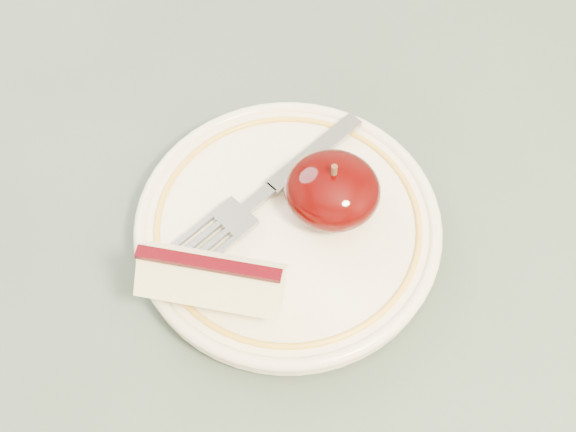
% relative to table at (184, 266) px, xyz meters
% --- Properties ---
extents(table, '(0.90, 0.90, 0.75)m').
position_rel_table_xyz_m(table, '(0.00, 0.00, 0.00)').
color(table, brown).
rests_on(table, ground).
extents(plate, '(0.20, 0.20, 0.02)m').
position_rel_table_xyz_m(plate, '(0.08, -0.01, 0.10)').
color(plate, white).
rests_on(plate, table).
extents(apple_half, '(0.06, 0.06, 0.05)m').
position_rel_table_xyz_m(apple_half, '(0.11, 0.01, 0.13)').
color(apple_half, '#2C0000').
rests_on(apple_half, plate).
extents(apple_wedge, '(0.09, 0.04, 0.04)m').
position_rel_table_xyz_m(apple_wedge, '(0.05, -0.07, 0.13)').
color(apple_wedge, beige).
rests_on(apple_wedge, plate).
extents(fork, '(0.11, 0.14, 0.00)m').
position_rel_table_xyz_m(fork, '(0.07, 0.01, 0.11)').
color(fork, gray).
rests_on(fork, plate).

